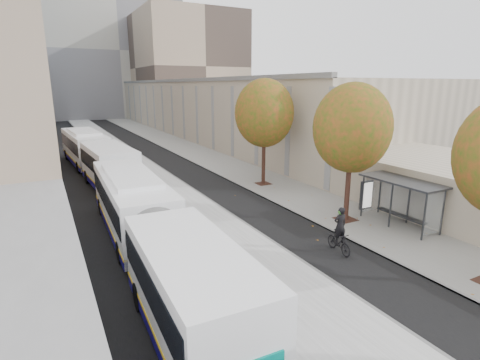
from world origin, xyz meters
TOP-DOWN VIEW (x-y plane):
  - bus_platform at (-3.88, 35.00)m, footprint 4.25×150.00m
  - sidewalk at (4.12, 35.00)m, footprint 4.75×150.00m
  - building_tan at (15.50, 64.00)m, footprint 18.00×92.00m
  - building_far_block at (6.00, 96.00)m, footprint 30.00×18.00m
  - bus_shelter at (5.69, 10.96)m, footprint 1.90×4.40m
  - tree_c at (3.60, 13.00)m, footprint 4.20×4.20m
  - tree_d at (3.60, 22.00)m, footprint 4.40×4.40m
  - bus_near at (-7.55, 12.93)m, footprint 3.12×17.93m
  - bus_far at (-7.37, 32.26)m, footprint 3.96×18.92m
  - cyclist at (0.34, 9.98)m, footprint 0.68×1.75m
  - distant_car at (-7.40, 50.83)m, footprint 2.17×4.03m

SIDE VIEW (x-z plane):
  - sidewalk at x=4.12m, z-range 0.00..0.08m
  - bus_platform at x=-3.88m, z-range 0.00..0.15m
  - distant_car at x=-7.40m, z-range 0.00..1.30m
  - cyclist at x=0.34m, z-range -0.28..1.91m
  - bus_near at x=-7.55m, z-range 0.14..3.12m
  - bus_far at x=-7.37m, z-range 0.15..3.27m
  - bus_shelter at x=5.69m, z-range 0.92..3.45m
  - building_tan at x=15.50m, z-range 0.00..8.00m
  - tree_c at x=3.60m, z-range 1.61..8.89m
  - tree_d at x=3.60m, z-range 1.67..9.27m
  - building_far_block at x=6.00m, z-range 0.00..30.00m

